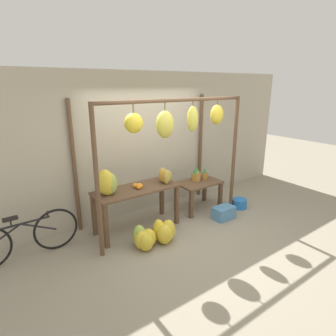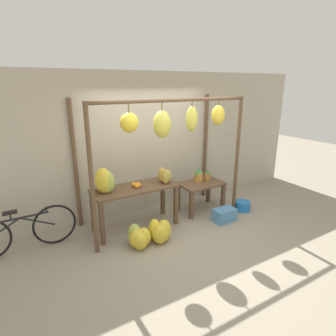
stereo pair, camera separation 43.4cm
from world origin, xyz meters
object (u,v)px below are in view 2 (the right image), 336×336
(banana_pile_on_table, at_px, (105,182))
(parked_bicycle, at_px, (22,231))
(orange_pile, at_px, (137,185))
(banana_pile_ground_right, at_px, (160,232))
(banana_pile_ground_left, at_px, (139,238))
(pineapple_cluster, at_px, (200,176))
(papaya_pile, at_px, (164,176))
(fruit_crate_white, at_px, (224,215))
(blue_bucket, at_px, (243,206))

(banana_pile_on_table, height_order, parked_bicycle, banana_pile_on_table)
(orange_pile, bearing_deg, banana_pile_ground_right, -80.70)
(orange_pile, distance_m, banana_pile_ground_right, 0.91)
(banana_pile_ground_left, height_order, parked_bicycle, parked_bicycle)
(banana_pile_on_table, height_order, banana_pile_ground_right, banana_pile_on_table)
(pineapple_cluster, xyz_separation_m, parked_bicycle, (-3.35, 0.12, -0.37))
(banana_pile_on_table, xyz_separation_m, parked_bicycle, (-1.32, 0.16, -0.63))
(banana_pile_ground_right, xyz_separation_m, papaya_pile, (0.44, 0.59, 0.74))
(orange_pile, relative_size, fruit_crate_white, 0.45)
(banana_pile_on_table, relative_size, banana_pile_ground_left, 0.97)
(fruit_crate_white, distance_m, papaya_pile, 1.41)
(banana_pile_on_table, height_order, banana_pile_ground_left, banana_pile_on_table)
(banana_pile_ground_left, distance_m, banana_pile_ground_right, 0.37)
(banana_pile_ground_left, height_order, blue_bucket, banana_pile_ground_left)
(blue_bucket, bearing_deg, parked_bicycle, 170.84)
(banana_pile_ground_right, distance_m, papaya_pile, 1.05)
(parked_bicycle, bearing_deg, papaya_pile, -5.82)
(pineapple_cluster, bearing_deg, fruit_crate_white, -83.81)
(banana_pile_on_table, xyz_separation_m, banana_pile_ground_left, (0.30, -0.64, -0.82))
(banana_pile_on_table, bearing_deg, papaya_pile, -4.46)
(pineapple_cluster, relative_size, banana_pile_ground_right, 0.80)
(fruit_crate_white, bearing_deg, banana_pile_on_table, 162.62)
(banana_pile_on_table, bearing_deg, parked_bicycle, 173.05)
(pineapple_cluster, relative_size, banana_pile_ground_left, 0.74)
(fruit_crate_white, bearing_deg, banana_pile_ground_right, -179.22)
(banana_pile_on_table, distance_m, papaya_pile, 1.11)
(blue_bucket, distance_m, papaya_pile, 1.90)
(pineapple_cluster, xyz_separation_m, papaya_pile, (-0.93, -0.13, 0.20))
(banana_pile_on_table, bearing_deg, banana_pile_ground_left, -64.91)
(parked_bicycle, bearing_deg, blue_bucket, -9.16)
(fruit_crate_white, bearing_deg, pineapple_cluster, 96.19)
(blue_bucket, bearing_deg, pineapple_cluster, 143.36)
(banana_pile_on_table, height_order, papaya_pile, banana_pile_on_table)
(banana_pile_ground_right, height_order, fruit_crate_white, banana_pile_ground_right)
(parked_bicycle, bearing_deg, banana_pile_ground_left, -26.39)
(banana_pile_on_table, height_order, orange_pile, banana_pile_on_table)
(orange_pile, height_order, fruit_crate_white, orange_pile)
(parked_bicycle, relative_size, papaya_pile, 4.76)
(papaya_pile, bearing_deg, blue_bucket, -13.94)
(banana_pile_ground_left, relative_size, papaya_pile, 1.40)
(fruit_crate_white, bearing_deg, parked_bicycle, 166.52)
(orange_pile, distance_m, parked_bicycle, 1.96)
(blue_bucket, bearing_deg, banana_pile_ground_right, -175.01)
(banana_pile_on_table, bearing_deg, pineapple_cluster, 1.27)
(banana_pile_ground_left, height_order, banana_pile_ground_right, banana_pile_ground_right)
(fruit_crate_white, bearing_deg, papaya_pile, 150.25)
(orange_pile, xyz_separation_m, papaya_pile, (0.54, -0.04, 0.09))
(banana_pile_on_table, relative_size, parked_bicycle, 0.29)
(pineapple_cluster, relative_size, papaya_pile, 1.04)
(orange_pile, distance_m, papaya_pile, 0.55)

